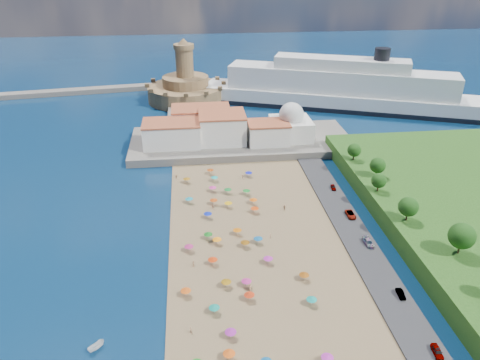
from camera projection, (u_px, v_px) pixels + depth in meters
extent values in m
plane|color=#071938|center=(236.00, 248.00, 127.36)|extent=(700.00, 700.00, 0.00)
cube|color=#59544C|center=(241.00, 142.00, 192.56)|extent=(90.00, 36.00, 3.00)
cube|color=#59544C|center=(187.00, 117.00, 221.60)|extent=(18.00, 70.00, 2.40)
cube|color=#59544C|center=(3.00, 96.00, 251.75)|extent=(199.03, 34.77, 2.60)
cube|color=silver|center=(172.00, 134.00, 183.52)|extent=(22.00, 14.00, 9.00)
cube|color=silver|center=(222.00, 128.00, 186.85)|extent=(18.00, 16.00, 11.00)
cube|color=silver|center=(268.00, 133.00, 185.77)|extent=(16.00, 12.00, 8.00)
cube|color=silver|center=(201.00, 120.00, 196.94)|extent=(24.00, 14.00, 10.00)
cube|color=silver|center=(291.00, 129.00, 190.32)|extent=(16.00, 16.00, 8.00)
sphere|color=silver|center=(291.00, 115.00, 187.64)|extent=(10.00, 10.00, 10.00)
cylinder|color=silver|center=(292.00, 106.00, 185.94)|extent=(1.20, 1.20, 1.60)
cylinder|color=olive|center=(186.00, 93.00, 247.01)|extent=(40.00, 40.00, 8.00)
cylinder|color=olive|center=(185.00, 81.00, 244.10)|extent=(24.00, 24.00, 5.00)
cylinder|color=olive|center=(184.00, 63.00, 239.85)|extent=(9.00, 9.00, 14.00)
cylinder|color=olive|center=(184.00, 47.00, 236.18)|extent=(10.40, 10.40, 2.40)
cone|color=olive|center=(183.00, 41.00, 234.97)|extent=(6.00, 6.00, 3.00)
cube|color=black|center=(337.00, 105.00, 237.94)|extent=(138.15, 69.69, 2.25)
cube|color=silver|center=(338.00, 99.00, 236.58)|extent=(137.07, 68.96, 8.34)
cube|color=silver|center=(340.00, 80.00, 232.23)|extent=(109.79, 55.51, 11.12)
cube|color=silver|center=(341.00, 64.00, 228.49)|extent=(65.21, 35.41, 5.56)
cylinder|color=black|center=(382.00, 54.00, 221.82)|extent=(7.41, 7.41, 5.56)
cylinder|color=gray|center=(186.00, 293.00, 108.92)|extent=(0.07, 0.07, 2.00)
cone|color=#D45110|center=(186.00, 290.00, 108.52)|extent=(2.50, 2.50, 0.60)
cylinder|color=gray|center=(258.00, 240.00, 128.28)|extent=(0.07, 0.07, 2.00)
cone|color=#0F558C|center=(258.00, 238.00, 127.88)|extent=(2.50, 2.50, 0.60)
cylinder|color=gray|center=(226.00, 284.00, 111.77)|extent=(0.07, 0.07, 2.00)
cone|color=#91630D|center=(226.00, 281.00, 111.37)|extent=(2.50, 2.50, 0.60)
cylinder|color=gray|center=(255.00, 210.00, 143.02)|extent=(0.07, 0.07, 2.00)
cone|color=#E04109|center=(255.00, 208.00, 142.61)|extent=(2.50, 2.50, 0.60)
cylinder|color=gray|center=(246.00, 283.00, 112.03)|extent=(0.07, 0.07, 2.00)
cone|color=#AC2472|center=(246.00, 280.00, 111.62)|extent=(2.50, 2.50, 0.60)
cylinder|color=gray|center=(213.00, 189.00, 155.37)|extent=(0.07, 0.07, 2.00)
cone|color=#C92B83|center=(213.00, 187.00, 154.97)|extent=(2.50, 2.50, 0.60)
cylinder|color=gray|center=(210.00, 172.00, 167.56)|extent=(0.07, 0.07, 2.00)
cone|color=#A13F0E|center=(210.00, 169.00, 167.15)|extent=(2.50, 2.50, 0.60)
cylinder|color=gray|center=(311.00, 301.00, 106.22)|extent=(0.07, 0.07, 2.00)
cone|color=#0E857B|center=(312.00, 298.00, 105.82)|extent=(2.50, 2.50, 0.60)
cylinder|color=gray|center=(253.00, 201.00, 147.89)|extent=(0.07, 0.07, 2.00)
cone|color=#E15B0C|center=(253.00, 199.00, 147.48)|extent=(2.50, 2.50, 0.60)
cylinder|color=gray|center=(231.00, 334.00, 97.28)|extent=(0.07, 0.07, 2.00)
cone|color=#982091|center=(231.00, 331.00, 96.88)|extent=(2.50, 2.50, 0.60)
cylinder|color=gray|center=(304.00, 277.00, 114.14)|extent=(0.07, 0.07, 2.00)
cone|color=#8E460C|center=(304.00, 274.00, 113.74)|extent=(2.50, 2.50, 0.60)
cylinder|color=gray|center=(213.00, 262.00, 119.68)|extent=(0.07, 0.07, 2.00)
cone|color=red|center=(213.00, 259.00, 119.28)|extent=(2.50, 2.50, 0.60)
cylinder|color=gray|center=(228.00, 205.00, 145.98)|extent=(0.07, 0.07, 2.00)
cone|color=#D79F0B|center=(228.00, 202.00, 145.58)|extent=(2.50, 2.50, 0.60)
cylinder|color=gray|center=(245.00, 244.00, 126.64)|extent=(0.07, 0.07, 2.00)
cone|color=brown|center=(245.00, 241.00, 126.24)|extent=(2.50, 2.50, 0.60)
cylinder|color=gray|center=(237.00, 232.00, 132.12)|extent=(0.07, 0.07, 2.00)
cone|color=#D26609|center=(237.00, 229.00, 131.72)|extent=(2.50, 2.50, 0.60)
cylinder|color=gray|center=(214.00, 310.00, 103.81)|extent=(0.07, 0.07, 2.00)
cone|color=#0D7F6D|center=(214.00, 307.00, 103.41)|extent=(2.50, 2.50, 0.60)
cylinder|color=gray|center=(189.00, 248.00, 124.90)|extent=(0.07, 0.07, 2.00)
cone|color=#A42363|center=(189.00, 246.00, 124.50)|extent=(2.50, 2.50, 0.60)
cylinder|color=gray|center=(189.00, 201.00, 148.41)|extent=(0.07, 0.07, 2.00)
cone|color=teal|center=(189.00, 198.00, 148.00)|extent=(2.50, 2.50, 0.60)
cylinder|color=gray|center=(208.00, 236.00, 130.18)|extent=(0.07, 0.07, 2.00)
cone|color=#126818|center=(208.00, 233.00, 129.78)|extent=(2.50, 2.50, 0.60)
cylinder|color=gray|center=(215.00, 179.00, 162.16)|extent=(0.07, 0.07, 2.00)
cone|color=#109A99|center=(215.00, 177.00, 161.75)|extent=(2.50, 2.50, 0.60)
cylinder|color=gray|center=(229.00, 356.00, 92.15)|extent=(0.07, 0.07, 2.00)
cone|color=#D04F10|center=(229.00, 352.00, 91.75)|extent=(2.50, 2.50, 0.60)
cylinder|color=gray|center=(249.00, 297.00, 107.63)|extent=(0.07, 0.07, 2.00)
cone|color=#B62B0E|center=(249.00, 294.00, 107.23)|extent=(2.50, 2.50, 0.60)
cylinder|color=gray|center=(268.00, 260.00, 120.11)|extent=(0.07, 0.07, 2.00)
cone|color=#AE259D|center=(268.00, 258.00, 119.70)|extent=(2.50, 2.50, 0.60)
cylinder|color=gray|center=(208.00, 215.00, 140.22)|extent=(0.07, 0.07, 2.00)
cone|color=#0D20AB|center=(208.00, 213.00, 139.82)|extent=(2.50, 2.50, 0.60)
cylinder|color=gray|center=(214.00, 202.00, 147.63)|extent=(0.07, 0.07, 2.00)
cone|color=#B5410E|center=(214.00, 199.00, 147.22)|extent=(2.50, 2.50, 0.60)
cylinder|color=gray|center=(187.00, 180.00, 161.18)|extent=(0.07, 0.07, 2.00)
cone|color=#95600D|center=(187.00, 178.00, 160.77)|extent=(2.50, 2.50, 0.60)
cylinder|color=gray|center=(249.00, 174.00, 165.48)|extent=(0.07, 0.07, 2.00)
cone|color=#0E15B9|center=(249.00, 172.00, 165.08)|extent=(2.50, 2.50, 0.60)
cylinder|color=gray|center=(228.00, 191.00, 154.09)|extent=(0.07, 0.07, 2.00)
cone|color=#126927|center=(228.00, 189.00, 153.69)|extent=(2.50, 2.50, 0.60)
cylinder|color=gray|center=(246.00, 192.00, 153.39)|extent=(0.07, 0.07, 2.00)
cone|color=#167C26|center=(246.00, 190.00, 152.99)|extent=(2.50, 2.50, 0.60)
cylinder|color=gray|center=(217.00, 241.00, 127.92)|extent=(0.07, 0.07, 2.00)
cone|color=orange|center=(217.00, 239.00, 127.52)|extent=(2.50, 2.50, 0.60)
cylinder|color=gray|center=(327.00, 360.00, 91.25)|extent=(0.07, 0.07, 2.00)
cone|color=#B727A8|center=(327.00, 356.00, 90.85)|extent=(2.50, 2.50, 0.60)
imported|color=tan|center=(193.00, 264.00, 119.11)|extent=(1.00, 0.90, 1.71)
imported|color=tan|center=(213.00, 207.00, 145.17)|extent=(1.03, 1.00, 1.67)
imported|color=tan|center=(250.00, 287.00, 110.81)|extent=(0.98, 1.08, 1.86)
imported|color=tan|center=(242.00, 177.00, 164.17)|extent=(1.06, 1.26, 1.70)
imported|color=tan|center=(176.00, 177.00, 164.34)|extent=(1.01, 0.68, 1.59)
imported|color=tan|center=(271.00, 236.00, 130.62)|extent=(0.50, 0.64, 1.55)
imported|color=tan|center=(285.00, 208.00, 144.49)|extent=(1.01, 1.83, 1.88)
imported|color=tan|center=(191.00, 330.00, 98.57)|extent=(0.58, 0.70, 1.65)
imported|color=white|center=(96.00, 347.00, 94.86)|extent=(3.73, 3.78, 1.49)
imported|color=gray|center=(351.00, 214.00, 140.46)|extent=(2.42, 5.17, 1.43)
imported|color=gray|center=(401.00, 294.00, 108.49)|extent=(1.54, 3.84, 1.24)
imported|color=gray|center=(437.00, 351.00, 92.94)|extent=(2.10, 4.27, 1.40)
imported|color=gray|center=(368.00, 242.00, 127.16)|extent=(2.32, 5.09, 1.45)
imported|color=gray|center=(333.00, 187.00, 156.53)|extent=(1.79, 3.68, 1.21)
cylinder|color=#382314|center=(459.00, 247.00, 114.05)|extent=(0.50, 0.50, 3.61)
sphere|color=#14380F|center=(462.00, 236.00, 112.60)|extent=(6.50, 6.50, 6.50)
cylinder|color=#382314|center=(407.00, 215.00, 128.09)|extent=(0.50, 0.50, 3.04)
sphere|color=#14380F|center=(408.00, 207.00, 126.87)|extent=(5.47, 5.47, 5.47)
cylinder|color=#382314|center=(378.00, 187.00, 143.55)|extent=(0.50, 0.50, 2.56)
sphere|color=#14380F|center=(379.00, 181.00, 142.52)|extent=(4.61, 4.61, 4.61)
cylinder|color=#382314|center=(377.00, 172.00, 152.62)|extent=(0.50, 0.50, 2.86)
sphere|color=#14380F|center=(378.00, 165.00, 151.46)|extent=(5.15, 5.15, 5.15)
cylinder|color=#382314|center=(354.00, 156.00, 164.63)|extent=(0.50, 0.50, 2.66)
sphere|color=#14380F|center=(354.00, 150.00, 163.55)|extent=(4.79, 4.79, 4.79)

